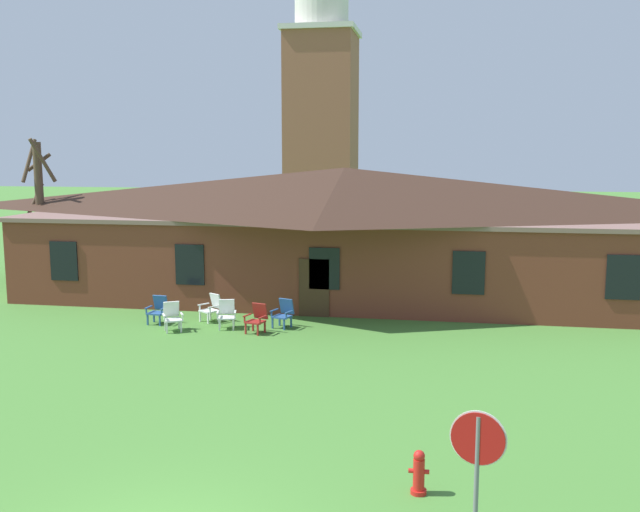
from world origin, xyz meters
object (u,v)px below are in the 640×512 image
object	(u,v)px
lawn_chair_left_end	(212,307)
lawn_chair_far_side	(284,313)
fire_hydrant	(419,473)
lawn_chair_near_door	(172,316)
stop_sign	(477,457)
lawn_chair_middle	(227,313)
lawn_chair_by_porch	(158,309)
lawn_chair_right_end	(257,318)

from	to	relation	value
lawn_chair_left_end	lawn_chair_far_side	world-z (taller)	same
lawn_chair_left_end	fire_hydrant	bearing A→B (deg)	-56.36
lawn_chair_near_door	fire_hydrant	distance (m)	13.02
stop_sign	lawn_chair_left_end	bearing A→B (deg)	122.23
lawn_chair_middle	fire_hydrant	distance (m)	12.54
lawn_chair_by_porch	lawn_chair_right_end	distance (m)	3.74
lawn_chair_right_end	lawn_chair_far_side	distance (m)	1.10
lawn_chair_by_porch	lawn_chair_far_side	bearing A→B (deg)	2.92
stop_sign	lawn_chair_far_side	size ratio (longest dim) A/B	2.41
lawn_chair_right_end	lawn_chair_far_side	world-z (taller)	same
lawn_chair_far_side	fire_hydrant	bearing A→B (deg)	-65.90
lawn_chair_middle	fire_hydrant	xyz separation A→B (m)	(6.78, -10.55, -0.12)
lawn_chair_near_door	lawn_chair_far_side	xyz separation A→B (m)	(3.53, 1.09, 0.00)
fire_hydrant	lawn_chair_near_door	bearing A→B (deg)	130.47
stop_sign	lawn_chair_near_door	bearing A→B (deg)	128.04
lawn_chair_near_door	lawn_chair_middle	world-z (taller)	same
lawn_chair_near_door	lawn_chair_right_end	bearing A→B (deg)	4.73
lawn_chair_near_door	fire_hydrant	world-z (taller)	lawn_chair_near_door
lawn_chair_middle	lawn_chair_far_side	size ratio (longest dim) A/B	1.00
stop_sign	lawn_chair_middle	size ratio (longest dim) A/B	2.41
lawn_chair_right_end	lawn_chair_by_porch	bearing A→B (deg)	170.27
stop_sign	lawn_chair_by_porch	xyz separation A→B (m)	(-10.16, 12.76, -1.14)
lawn_chair_near_door	lawn_chair_by_porch	bearing A→B (deg)	134.52
lawn_chair_middle	lawn_chair_right_end	world-z (taller)	same
stop_sign	lawn_chair_far_side	distance (m)	14.26
lawn_chair_by_porch	lawn_chair_near_door	xyz separation A→B (m)	(0.85, -0.87, 0.00)
lawn_chair_by_porch	fire_hydrant	bearing A→B (deg)	-49.18
stop_sign	fire_hydrant	size ratio (longest dim) A/B	2.92
fire_hydrant	lawn_chair_left_end	bearing A→B (deg)	123.64
lawn_chair_left_end	lawn_chair_right_end	world-z (taller)	same
lawn_chair_far_side	lawn_chair_middle	bearing A→B (deg)	-166.46
lawn_chair_right_end	lawn_chair_far_side	xyz separation A→B (m)	(0.69, 0.86, 0.00)
lawn_chair_by_porch	lawn_chair_middle	bearing A→B (deg)	-5.07
lawn_chair_left_end	lawn_chair_near_door	bearing A→B (deg)	-120.03
stop_sign	lawn_chair_left_end	xyz separation A→B (m)	(-8.44, 13.39, -1.14)
lawn_chair_far_side	lawn_chair_by_porch	bearing A→B (deg)	-177.08
stop_sign	lawn_chair_by_porch	world-z (taller)	stop_sign
lawn_chair_near_door	fire_hydrant	xyz separation A→B (m)	(8.45, -9.90, -0.12)
fire_hydrant	lawn_chair_far_side	bearing A→B (deg)	114.10
lawn_chair_by_porch	lawn_chair_right_end	size ratio (longest dim) A/B	1.00
lawn_chair_by_porch	lawn_chair_left_end	bearing A→B (deg)	20.09
stop_sign	lawn_chair_by_porch	bearing A→B (deg)	128.53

